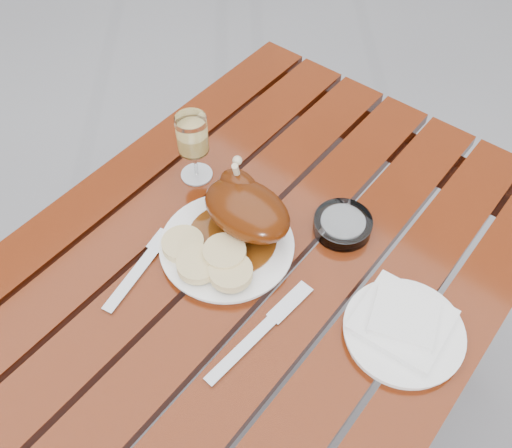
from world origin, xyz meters
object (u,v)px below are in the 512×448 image
(side_plate, at_px, (403,332))
(dinner_plate, at_px, (227,246))
(wine_glass, at_px, (194,148))
(ashtray, at_px, (343,225))
(table, at_px, (244,368))

(side_plate, bearing_deg, dinner_plate, -172.00)
(wine_glass, height_order, side_plate, wine_glass)
(wine_glass, relative_size, side_plate, 0.76)
(wine_glass, xyz_separation_m, ashtray, (0.31, 0.07, -0.06))
(side_plate, bearing_deg, ashtray, 148.49)
(table, relative_size, side_plate, 6.03)
(table, relative_size, dinner_plate, 4.88)
(side_plate, bearing_deg, table, -163.66)
(side_plate, xyz_separation_m, ashtray, (-0.20, 0.12, 0.01))
(dinner_plate, bearing_deg, ashtray, 50.61)
(table, bearing_deg, dinner_plate, 150.15)
(wine_glass, distance_m, side_plate, 0.52)
(dinner_plate, bearing_deg, side_plate, 8.00)
(table, distance_m, ashtray, 0.45)
(side_plate, height_order, ashtray, ashtray)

